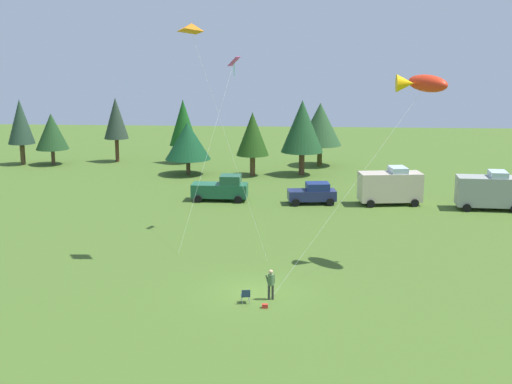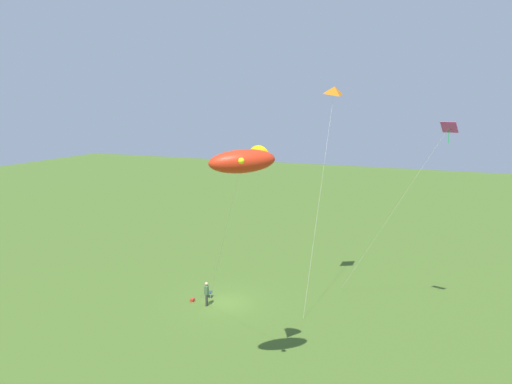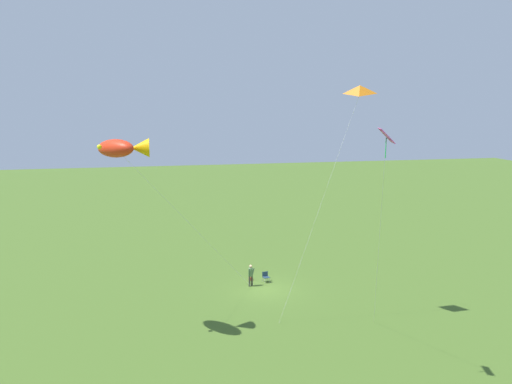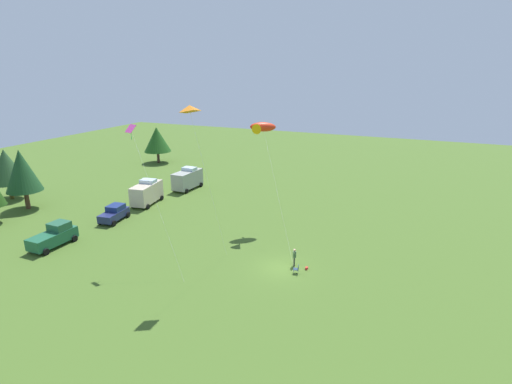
# 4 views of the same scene
# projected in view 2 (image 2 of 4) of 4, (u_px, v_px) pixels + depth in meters

# --- Properties ---
(ground_plane) EXTENTS (160.00, 160.00, 0.00)m
(ground_plane) POSITION_uv_depth(u_px,v_px,m) (225.00, 303.00, 35.77)
(ground_plane) COLOR #436123
(person_kite_flyer) EXTENTS (0.57, 0.44, 1.74)m
(person_kite_flyer) POSITION_uv_depth(u_px,v_px,m) (207.00, 292.00, 35.09)
(person_kite_flyer) COLOR #34362E
(person_kite_flyer) RESTS_ON ground
(folding_chair) EXTENTS (0.57, 0.57, 0.82)m
(folding_chair) POSITION_uv_depth(u_px,v_px,m) (207.00, 291.00, 36.69)
(folding_chair) COLOR #1F354A
(folding_chair) RESTS_ON ground
(backpack_on_grass) EXTENTS (0.33, 0.24, 0.22)m
(backpack_on_grass) POSITION_uv_depth(u_px,v_px,m) (192.00, 300.00, 35.99)
(backpack_on_grass) COLOR red
(backpack_on_grass) RESTS_ON ground
(kite_large_fish) EXTENTS (10.74, 8.56, 12.22)m
(kite_large_fish) POSITION_uv_depth(u_px,v_px,m) (245.00, 160.00, 22.43)
(kite_large_fish) COLOR red
(kite_large_fish) RESTS_ON ground
(kite_delta_orange) EXTENTS (5.76, 1.58, 15.38)m
(kite_delta_orange) POSITION_uv_depth(u_px,v_px,m) (335.00, 91.00, 34.61)
(kite_delta_orange) COLOR orange
(kite_delta_orange) RESTS_ON ground
(kite_diamond_rainbow) EXTENTS (3.67, 7.65, 13.04)m
(kite_diamond_rainbow) POSITION_uv_depth(u_px,v_px,m) (444.00, 135.00, 30.67)
(kite_diamond_rainbow) COLOR #CF3E9C
(kite_diamond_rainbow) RESTS_ON ground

